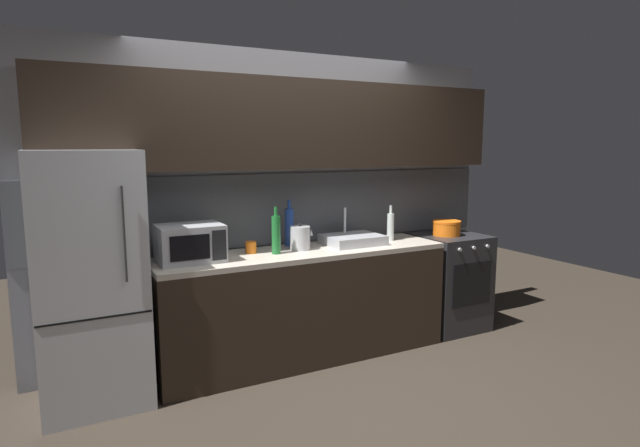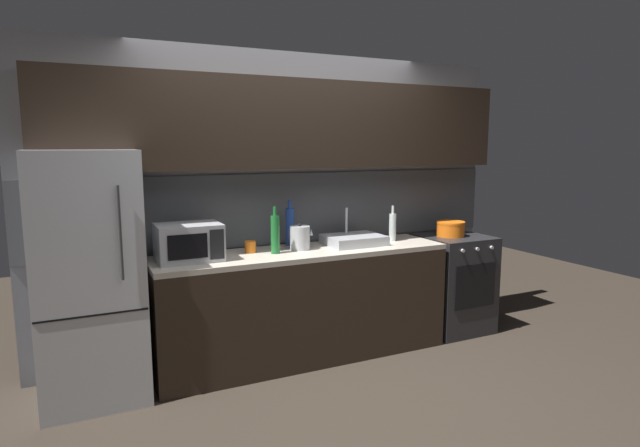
{
  "view_description": "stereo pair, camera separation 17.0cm",
  "coord_description": "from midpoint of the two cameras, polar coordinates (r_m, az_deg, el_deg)",
  "views": [
    {
      "loc": [
        -1.81,
        -2.8,
        1.74
      ],
      "look_at": [
        0.15,
        0.9,
        1.11
      ],
      "focal_mm": 29.34,
      "sensor_mm": 36.0,
      "label": 1
    },
    {
      "loc": [
        -1.66,
        -2.87,
        1.74
      ],
      "look_at": [
        0.15,
        0.9,
        1.11
      ],
      "focal_mm": 29.34,
      "sensor_mm": 36.0,
      "label": 2
    }
  ],
  "objects": [
    {
      "name": "cooking_pot",
      "position": [
        5.0,
        14.99,
        -0.56
      ],
      "size": [
        0.26,
        0.26,
        0.14
      ],
      "color": "orange",
      "rests_on": "oven_range"
    },
    {
      "name": "sink_basin",
      "position": [
        4.44,
        4.79,
        -1.78
      ],
      "size": [
        0.48,
        0.38,
        0.3
      ],
      "color": "#ADAFB5",
      "rests_on": "counter_run"
    },
    {
      "name": "wine_bottle_blue",
      "position": [
        4.36,
        -2.18,
        -0.32
      ],
      "size": [
        0.07,
        0.07,
        0.38
      ],
      "color": "#234299",
      "rests_on": "counter_run"
    },
    {
      "name": "ground_plane",
      "position": [
        3.75,
        5.45,
        -19.07
      ],
      "size": [
        10.0,
        10.0,
        0.0
      ],
      "primitive_type": "plane",
      "color": "#2D261E"
    },
    {
      "name": "mug_orange",
      "position": [
        4.12,
        -6.43,
        -2.56
      ],
      "size": [
        0.08,
        0.08,
        0.09
      ],
      "primitive_type": "cylinder",
      "color": "orange",
      "rests_on": "counter_run"
    },
    {
      "name": "wine_bottle_clear",
      "position": [
        4.63,
        8.96,
        -0.34
      ],
      "size": [
        0.06,
        0.06,
        0.31
      ],
      "color": "silver",
      "rests_on": "counter_run"
    },
    {
      "name": "microwave",
      "position": [
        3.91,
        -12.92,
        -2.0
      ],
      "size": [
        0.46,
        0.35,
        0.27
      ],
      "color": "#A8AAAF",
      "rests_on": "counter_run"
    },
    {
      "name": "back_wall",
      "position": [
        4.39,
        -2.38,
        6.11
      ],
      "size": [
        4.14,
        0.44,
        2.5
      ],
      "color": "slate",
      "rests_on": "ground"
    },
    {
      "name": "oven_range",
      "position": [
        5.13,
        15.2,
        -6.26
      ],
      "size": [
        0.6,
        0.62,
        0.9
      ],
      "color": "#232326",
      "rests_on": "ground"
    },
    {
      "name": "refrigerator",
      "position": [
        3.84,
        -22.74,
        -5.41
      ],
      "size": [
        0.68,
        0.69,
        1.71
      ],
      "color": "#B7BABF",
      "rests_on": "ground"
    },
    {
      "name": "kettle",
      "position": [
        4.21,
        -1.04,
        -1.57
      ],
      "size": [
        0.2,
        0.16,
        0.21
      ],
      "color": "#B7BABF",
      "rests_on": "counter_run"
    },
    {
      "name": "counter_run",
      "position": [
        4.32,
        -0.71,
        -8.79
      ],
      "size": [
        2.4,
        0.6,
        0.9
      ],
      "color": "black",
      "rests_on": "ground"
    },
    {
      "name": "wine_bottle_green",
      "position": [
        4.06,
        -3.72,
        -1.13
      ],
      "size": [
        0.07,
        0.07,
        0.37
      ],
      "color": "#1E6B2D",
      "rests_on": "counter_run"
    }
  ]
}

